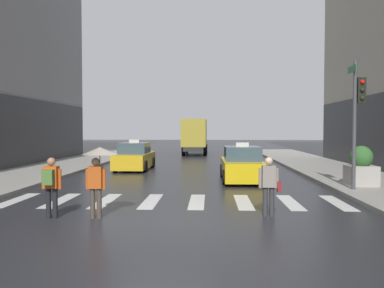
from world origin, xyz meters
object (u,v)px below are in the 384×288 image
Objects in this scene: pedestrian_with_backpack at (51,183)px; planter_near_corner at (361,167)px; taxi_lead at (242,165)px; box_truck at (195,135)px; pedestrian_with_umbrella at (98,163)px; pedestrian_with_handbag at (269,183)px; taxi_second at (135,158)px; traffic_light_pole at (357,107)px.

pedestrian_with_backpack is 11.93m from planter_near_corner.
planter_near_corner is (4.63, -2.29, 0.15)m from taxi_lead.
box_truck is 27.62m from pedestrian_with_backpack.
planter_near_corner is (9.14, 5.74, -0.64)m from pedestrian_with_umbrella.
pedestrian_with_handbag is (4.65, 0.43, -0.58)m from pedestrian_with_umbrella.
pedestrian_with_umbrella is at bearing -93.26° from box_truck.
taxi_second is 0.60× the size of box_truck.
box_truck reaches higher than taxi_lead.
traffic_light_pole is 5.86m from taxi_lead.
pedestrian_with_backpack is at bearing -95.92° from box_truck.
pedestrian_with_umbrella is (1.50, -12.92, 0.79)m from taxi_second.
box_truck reaches higher than planter_near_corner.
box_truck is at bearing 86.74° from pedestrian_with_umbrella.
pedestrian_with_umbrella is at bearing -174.71° from pedestrian_with_handbag.
pedestrian_with_backpack is (-5.80, -8.09, 0.25)m from taxi_lead.
box_truck is (-6.98, 22.80, -1.41)m from traffic_light_pole.
pedestrian_with_backpack is at bearing -125.64° from taxi_lead.
taxi_lead is 7.74m from taxi_second.
taxi_second is 13.92m from pedestrian_with_handbag.
pedestrian_with_umbrella is at bearing -147.86° from planter_near_corner.
planter_near_corner is (10.43, 5.80, -0.10)m from pedestrian_with_backpack.
box_truck reaches higher than pedestrian_with_umbrella.
pedestrian_with_umbrella is 4.70m from pedestrian_with_handbag.
pedestrian_with_umbrella is (-1.56, -27.41, -0.34)m from box_truck.
taxi_lead is at bearing 153.65° from planter_near_corner.
pedestrian_with_handbag is at bearing -130.22° from planter_near_corner.
traffic_light_pole is 2.91× the size of pedestrian_with_backpack.
taxi_second is at bearing 140.88° from taxi_lead.
traffic_light_pole reaches higher than taxi_second.
taxi_second is 2.77× the size of pedestrian_with_backpack.
box_truck is (-2.95, 19.37, 1.13)m from taxi_lead.
pedestrian_with_handbag is at bearing 4.68° from pedestrian_with_backpack.
box_truck reaches higher than taxi_second.
taxi_second is 14.85m from box_truck.
taxi_second is at bearing 96.60° from pedestrian_with_umbrella.
taxi_second is 2.35× the size of pedestrian_with_umbrella.
planter_near_corner is at bearing 62.13° from traffic_light_pole.
pedestrian_with_handbag is at bearing -63.81° from taxi_second.
traffic_light_pole reaches higher than box_truck.
box_truck reaches higher than pedestrian_with_handbag.
pedestrian_with_umbrella reaches higher than pedestrian_with_backpack.
taxi_lead and taxi_second have the same top height.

